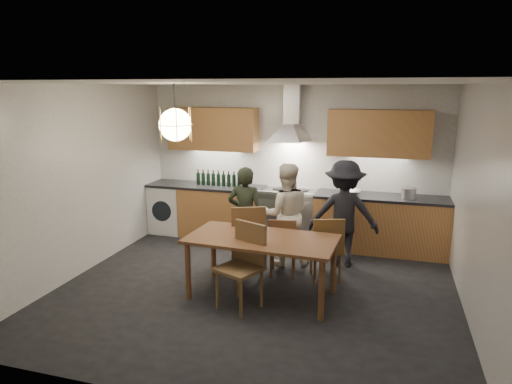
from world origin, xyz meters
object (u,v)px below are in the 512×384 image
(mixing_bowl, at_px, (351,192))
(stock_pot, at_px, (409,193))
(chair_back_left, at_px, (248,236))
(chair_front, at_px, (244,260))
(dining_table, at_px, (262,244))
(wine_bottles, at_px, (218,178))
(person_right, at_px, (344,214))
(person_left, at_px, (245,215))
(person_mid, at_px, (285,214))

(mixing_bowl, distance_m, stock_pot, 0.86)
(chair_back_left, relative_size, chair_front, 1.01)
(dining_table, distance_m, wine_bottles, 2.53)
(dining_table, distance_m, chair_front, 0.34)
(dining_table, bearing_deg, stock_pot, 52.46)
(chair_back_left, distance_m, chair_front, 0.87)
(dining_table, xyz_separation_m, person_right, (0.85, 1.34, 0.10))
(chair_front, distance_m, person_left, 1.42)
(mixing_bowl, bearing_deg, chair_front, -113.25)
(person_left, height_order, person_right, person_right)
(chair_back_left, bearing_deg, person_right, -170.45)
(mixing_bowl, xyz_separation_m, wine_bottles, (-2.25, 0.03, 0.10))
(dining_table, xyz_separation_m, person_mid, (0.03, 1.16, 0.08))
(chair_back_left, height_order, person_right, person_right)
(chair_back_left, bearing_deg, mixing_bowl, -153.09)
(person_mid, height_order, stock_pot, person_mid)
(chair_front, relative_size, person_mid, 0.67)
(dining_table, relative_size, stock_pot, 8.41)
(dining_table, relative_size, chair_front, 1.84)
(chair_back_left, distance_m, person_right, 1.46)
(person_right, xyz_separation_m, wine_bottles, (-2.22, 0.76, 0.26))
(chair_back_left, bearing_deg, stock_pot, -168.48)
(dining_table, bearing_deg, person_left, 120.44)
(chair_back_left, height_order, person_mid, person_mid)
(stock_pot, bearing_deg, chair_back_left, -144.46)
(chair_back_left, xyz_separation_m, person_mid, (0.38, 0.62, 0.17))
(wine_bottles, bearing_deg, person_left, -52.09)
(dining_table, relative_size, chair_back_left, 1.83)
(person_left, xyz_separation_m, person_mid, (0.58, 0.11, 0.03))
(person_left, relative_size, wine_bottles, 1.77)
(mixing_bowl, bearing_deg, dining_table, -113.24)
(person_left, xyz_separation_m, stock_pot, (2.29, 0.99, 0.26))
(chair_back_left, xyz_separation_m, wine_bottles, (-1.01, 1.56, 0.45))
(dining_table, height_order, wine_bottles, wine_bottles)
(chair_front, bearing_deg, person_left, 130.32)
(person_right, bearing_deg, chair_front, 54.01)
(dining_table, height_order, person_right, person_right)
(person_mid, xyz_separation_m, mixing_bowl, (0.86, 0.91, 0.19))
(chair_front, xyz_separation_m, person_mid, (0.16, 1.46, 0.18))
(wine_bottles, bearing_deg, chair_front, -62.72)
(chair_back_left, height_order, stock_pot, stock_pot)
(person_left, xyz_separation_m, wine_bottles, (-0.82, 1.05, 0.31))
(person_mid, bearing_deg, chair_front, 64.70)
(dining_table, xyz_separation_m, chair_front, (-0.13, -0.30, -0.10))
(person_mid, distance_m, person_right, 0.84)
(chair_back_left, distance_m, stock_pot, 2.61)
(person_mid, distance_m, stock_pot, 1.94)
(dining_table, distance_m, stock_pot, 2.71)
(chair_front, bearing_deg, mixing_bowl, 89.86)
(chair_front, height_order, stock_pot, stock_pot)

